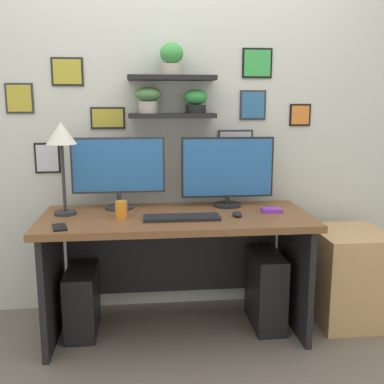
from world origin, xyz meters
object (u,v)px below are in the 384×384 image
desk (176,246)px  desk_lamp (61,141)px  cell_phone (60,227)px  drawer_cabinet (348,276)px  scissors_tray (272,210)px  computer_tower_left (82,300)px  monitor_left (118,169)px  pen_cup (121,209)px  keyboard (182,218)px  computer_tower_right (266,289)px  monitor_right (227,170)px  computer_mouse (237,214)px

desk → desk_lamp: (-0.66, 0.03, 0.65)m
cell_phone → drawer_cabinet: size_ratio=0.23×
scissors_tray → computer_tower_left: scissors_tray is taller
monitor_left → pen_cup: bearing=-84.5°
desk_lamp → scissors_tray: 1.33m
monitor_left → drawer_cabinet: bearing=-6.5°
pen_cup → computer_tower_left: (-0.26, 0.09, -0.60)m
drawer_cabinet → cell_phone: bearing=-171.2°
keyboard → scissors_tray: bearing=11.5°
keyboard → scissors_tray: size_ratio=3.67×
computer_tower_right → monitor_left: bearing=168.4°
desk → computer_tower_left: 0.68m
monitor_left → cell_phone: bearing=-124.0°
monitor_right → computer_tower_right: 0.80m
pen_cup → computer_tower_right: (0.90, 0.06, -0.56)m
computer_mouse → cell_phone: (-1.00, -0.15, -0.01)m
desk → desk_lamp: size_ratio=2.91×
monitor_right → drawer_cabinet: size_ratio=0.99×
monitor_left → computer_mouse: 0.80m
keyboard → computer_tower_left: 0.84m
keyboard → desk: bearing=98.6°
desk_lamp → keyboard: bearing=-15.3°
drawer_cabinet → desk_lamp: bearing=178.8°
keyboard → drawer_cabinet: keyboard is taller
computer_tower_left → cell_phone: bearing=-101.6°
monitor_right → scissors_tray: (0.24, -0.20, -0.22)m
monitor_left → drawer_cabinet: (1.47, -0.17, -0.70)m
desk → computer_tower_left: bearing=179.1°
pen_cup → computer_tower_left: pen_cup is taller
desk → monitor_left: (-0.35, 0.16, 0.46)m
keyboard → desk_lamp: desk_lamp is taller
computer_mouse → scissors_tray: (0.23, 0.08, -0.00)m
desk_lamp → cell_phone: (0.02, -0.31, -0.44)m
desk → monitor_right: monitor_right is taller
desk_lamp → cell_phone: desk_lamp is taller
pen_cup → drawer_cabinet: (1.45, 0.08, -0.50)m
computer_mouse → scissors_tray: 0.25m
desk → cell_phone: 0.73m
cell_phone → computer_tower_right: bearing=-2.9°
scissors_tray → drawer_cabinet: 0.71m
computer_mouse → drawer_cabinet: computer_mouse is taller
scissors_tray → drawer_cabinet: size_ratio=0.20×
cell_phone → pen_cup: size_ratio=1.40×
computer_mouse → monitor_left: bearing=157.7°
scissors_tray → computer_tower_left: size_ratio=0.30×
monitor_right → cell_phone: (-0.99, -0.44, -0.23)m
pen_cup → desk_lamp: bearing=161.0°
keyboard → computer_tower_right: bearing=13.4°
desk → cell_phone: cell_phone is taller
desk → pen_cup: bearing=-165.2°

